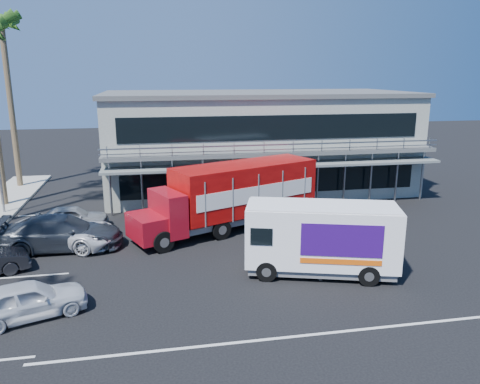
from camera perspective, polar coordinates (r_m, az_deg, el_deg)
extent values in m
plane|color=black|center=(21.83, 3.03, -8.99)|extent=(120.00, 120.00, 0.00)
cube|color=gray|center=(35.72, 2.11, 6.02)|extent=(22.00, 10.00, 7.00)
cube|color=#515454|center=(35.38, 2.16, 11.88)|extent=(22.40, 10.40, 0.30)
cube|color=#515454|center=(30.33, 4.45, 4.71)|extent=(22.00, 1.20, 0.25)
cube|color=gray|center=(29.73, 4.74, 5.48)|extent=(22.00, 0.08, 0.90)
cube|color=slate|center=(30.17, 4.57, 3.30)|extent=(22.00, 1.80, 0.15)
cube|color=black|center=(31.27, 4.10, 1.27)|extent=(20.00, 0.06, 1.60)
cube|color=black|center=(30.66, 4.22, 7.83)|extent=(20.00, 0.06, 1.60)
cylinder|color=brown|center=(39.42, -26.10, 9.03)|extent=(0.44, 0.44, 12.00)
sphere|color=#1F4E16|center=(39.50, -27.12, 17.99)|extent=(1.10, 1.10, 1.10)
cube|color=maroon|center=(24.18, -11.22, -4.23)|extent=(2.29, 2.76, 1.26)
cube|color=maroon|center=(24.45, -8.79, -2.49)|extent=(2.01, 2.83, 2.21)
cube|color=black|center=(24.28, -8.85, -1.07)|extent=(0.94, 2.07, 0.74)
cube|color=#B80D0B|center=(26.61, 0.58, 0.58)|extent=(8.77, 5.77, 2.74)
cube|color=slate|center=(27.04, 0.57, -2.78)|extent=(8.61, 5.41, 0.32)
cube|color=white|center=(25.59, 2.27, -0.23)|extent=(7.11, 3.11, 0.89)
cube|color=white|center=(27.71, -0.98, 0.90)|extent=(7.11, 3.11, 0.89)
cylinder|color=black|center=(23.46, -9.32, -6.03)|extent=(1.12, 0.69, 1.09)
cylinder|color=black|center=(25.47, -11.54, -4.49)|extent=(1.12, 0.69, 1.09)
cylinder|color=black|center=(24.96, -2.29, -4.60)|extent=(1.12, 0.69, 1.09)
cylinder|color=black|center=(26.85, -4.91, -3.27)|extent=(1.12, 0.69, 1.09)
cylinder|color=black|center=(27.82, 6.58, -2.68)|extent=(1.12, 0.69, 1.09)
cylinder|color=black|center=(29.53, 3.66, -1.61)|extent=(1.12, 0.69, 1.09)
cube|color=white|center=(20.64, 9.90, -5.21)|extent=(6.84, 3.99, 2.59)
cube|color=slate|center=(21.16, 9.74, -8.87)|extent=(6.53, 3.70, 0.32)
cube|color=black|center=(20.57, 0.93, -4.24)|extent=(0.58, 1.76, 0.88)
cube|color=white|center=(20.24, 10.06, -1.67)|extent=(6.70, 3.91, 0.07)
cube|color=#2F0B66|center=(19.59, 12.30, -5.83)|extent=(3.20, 0.99, 1.39)
cube|color=#2F0B66|center=(21.71, 11.69, -3.80)|extent=(3.20, 0.99, 1.39)
cube|color=#F2590C|center=(19.92, 12.16, -8.33)|extent=(3.20, 0.98, 0.23)
cylinder|color=black|center=(20.19, 3.26, -9.62)|extent=(0.93, 0.52, 0.89)
cylinder|color=black|center=(21.99, 3.52, -7.56)|extent=(0.93, 0.52, 0.89)
cylinder|color=black|center=(20.46, 15.43, -9.80)|extent=(0.93, 0.52, 0.89)
cylinder|color=black|center=(22.25, 14.63, -7.75)|extent=(0.93, 0.52, 0.89)
imported|color=silver|center=(18.89, -24.43, -11.88)|extent=(4.39, 2.94, 1.39)
imported|color=silver|center=(25.55, -20.72, -4.52)|extent=(6.24, 4.40, 1.58)
imported|color=#2A3038|center=(25.15, -20.89, -4.65)|extent=(5.97, 2.48, 1.72)
imported|color=gray|center=(28.21, -19.77, -2.94)|extent=(4.07, 1.83, 1.36)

